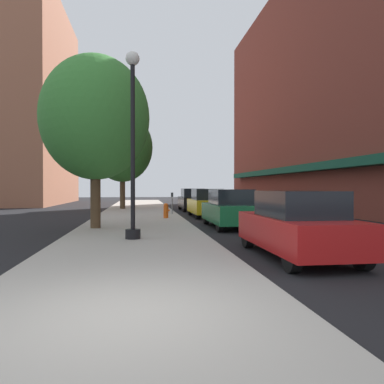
# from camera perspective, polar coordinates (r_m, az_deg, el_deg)

# --- Properties ---
(ground_plane) EXTENTS (90.00, 90.00, 0.00)m
(ground_plane) POSITION_cam_1_polar(r_m,az_deg,el_deg) (23.26, 1.75, -3.59)
(ground_plane) COLOR black
(sidewalk_slab) EXTENTS (4.80, 50.00, 0.12)m
(sidewalk_slab) POSITION_cam_1_polar(r_m,az_deg,el_deg) (23.94, -8.15, -3.34)
(sidewalk_slab) COLOR #A8A399
(sidewalk_slab) RESTS_ON ground
(building_right_brick) EXTENTS (6.80, 40.00, 19.25)m
(building_right_brick) POSITION_cam_1_polar(r_m,az_deg,el_deg) (31.68, 21.19, 15.02)
(building_right_brick) COLOR brown
(building_right_brick) RESTS_ON ground
(building_far_background) EXTENTS (6.80, 18.00, 20.99)m
(building_far_background) POSITION_cam_1_polar(r_m,az_deg,el_deg) (44.21, -22.76, 12.04)
(building_far_background) COLOR #9E6047
(building_far_background) RESTS_ON ground
(lamppost) EXTENTS (0.48, 0.48, 5.90)m
(lamppost) POSITION_cam_1_polar(r_m,az_deg,el_deg) (12.05, -9.00, 7.65)
(lamppost) COLOR black
(lamppost) RESTS_ON sidewalk_slab
(fire_hydrant) EXTENTS (0.33, 0.26, 0.79)m
(fire_hydrant) POSITION_cam_1_polar(r_m,az_deg,el_deg) (19.96, -3.98, -2.81)
(fire_hydrant) COLOR #E05614
(fire_hydrant) RESTS_ON sidewalk_slab
(parking_meter_near) EXTENTS (0.14, 0.09, 1.31)m
(parking_meter_near) POSITION_cam_1_polar(r_m,az_deg,el_deg) (22.92, -3.05, -1.28)
(parking_meter_near) COLOR slate
(parking_meter_near) RESTS_ON sidewalk_slab
(tree_near) EXTENTS (4.60, 4.60, 7.34)m
(tree_near) POSITION_cam_1_polar(r_m,az_deg,el_deg) (29.36, -10.54, 6.67)
(tree_near) COLOR #4C3823
(tree_near) RESTS_ON sidewalk_slab
(tree_mid) EXTENTS (4.32, 4.32, 6.90)m
(tree_mid) POSITION_cam_1_polar(r_m,az_deg,el_deg) (15.72, -14.51, 10.85)
(tree_mid) COLOR #4C3823
(tree_mid) RESTS_ON sidewalk_slab
(car_red) EXTENTS (1.80, 4.30, 1.66)m
(car_red) POSITION_cam_1_polar(r_m,az_deg,el_deg) (9.68, 15.66, -4.87)
(car_red) COLOR black
(car_red) RESTS_ON ground
(car_green) EXTENTS (1.80, 4.30, 1.66)m
(car_green) POSITION_cam_1_polar(r_m,az_deg,el_deg) (16.34, 5.82, -2.58)
(car_green) COLOR black
(car_green) RESTS_ON ground
(car_yellow) EXTENTS (1.80, 4.30, 1.66)m
(car_yellow) POSITION_cam_1_polar(r_m,az_deg,el_deg) (22.08, 2.24, -1.72)
(car_yellow) COLOR black
(car_yellow) RESTS_ON ground
(car_black) EXTENTS (1.80, 4.30, 1.66)m
(car_black) POSITION_cam_1_polar(r_m,az_deg,el_deg) (28.10, 0.09, -1.20)
(car_black) COLOR black
(car_black) RESTS_ON ground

